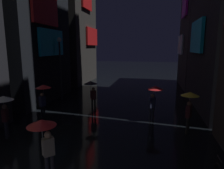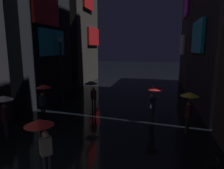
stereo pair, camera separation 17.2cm
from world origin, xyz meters
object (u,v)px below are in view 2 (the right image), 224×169
object	(u,v)px
pedestrian_midstreet_centre_black	(92,88)
streetlamp_left_far	(61,61)
pedestrian_far_right_yellow	(189,101)
pedestrian_foreground_left_red	(43,92)
pedestrian_midstreet_left_red	(154,94)
pedestrian_near_crossing_red	(41,132)
pedestrian_foreground_right_clear	(4,105)

from	to	relation	value
pedestrian_midstreet_centre_black	streetlamp_left_far	size ratio (longest dim) A/B	0.42
pedestrian_midstreet_centre_black	pedestrian_far_right_yellow	distance (m)	6.21
pedestrian_foreground_left_red	pedestrian_far_right_yellow	world-z (taller)	same
pedestrian_far_right_yellow	streetlamp_left_far	size ratio (longest dim) A/B	0.42
pedestrian_midstreet_left_red	pedestrian_midstreet_centre_black	world-z (taller)	same
pedestrian_midstreet_centre_black	pedestrian_far_right_yellow	size ratio (longest dim) A/B	1.00
pedestrian_near_crossing_red	pedestrian_far_right_yellow	world-z (taller)	same
pedestrian_foreground_left_red	pedestrian_foreground_right_clear	world-z (taller)	same
pedestrian_near_crossing_red	pedestrian_foreground_right_clear	distance (m)	4.17
pedestrian_foreground_left_red	streetlamp_left_far	bearing A→B (deg)	103.44
pedestrian_near_crossing_red	pedestrian_midstreet_left_red	size ratio (longest dim) A/B	1.00
pedestrian_foreground_right_clear	pedestrian_near_crossing_red	bearing A→B (deg)	-34.65
pedestrian_foreground_left_red	pedestrian_foreground_right_clear	size ratio (longest dim) A/B	1.00
pedestrian_foreground_left_red	pedestrian_far_right_yellow	distance (m)	8.20
pedestrian_foreground_left_red	pedestrian_midstreet_left_red	world-z (taller)	same
pedestrian_foreground_right_clear	streetlamp_left_far	bearing A→B (deg)	96.05
pedestrian_near_crossing_red	streetlamp_left_far	world-z (taller)	streetlamp_left_far
pedestrian_midstreet_left_red	pedestrian_midstreet_centre_black	bearing A→B (deg)	166.78
pedestrian_far_right_yellow	pedestrian_near_crossing_red	bearing A→B (deg)	-135.87
pedestrian_midstreet_left_red	pedestrian_far_right_yellow	world-z (taller)	same
pedestrian_near_crossing_red	streetlamp_left_far	xyz separation A→B (m)	(-4.22, 9.79, 1.54)
pedestrian_midstreet_left_red	pedestrian_foreground_right_clear	distance (m)	7.78
pedestrian_foreground_left_red	streetlamp_left_far	size ratio (longest dim) A/B	0.42
pedestrian_midstreet_left_red	pedestrian_foreground_right_clear	world-z (taller)	same
pedestrian_far_right_yellow	streetlamp_left_far	bearing A→B (deg)	152.43
pedestrian_foreground_right_clear	pedestrian_far_right_yellow	world-z (taller)	same
pedestrian_foreground_right_clear	pedestrian_far_right_yellow	bearing A→B (deg)	16.75
pedestrian_midstreet_left_red	pedestrian_far_right_yellow	size ratio (longest dim) A/B	1.00
pedestrian_far_right_yellow	pedestrian_midstreet_left_red	bearing A→B (deg)	144.20
streetlamp_left_far	pedestrian_midstreet_centre_black	bearing A→B (deg)	-37.20
pedestrian_midstreet_left_red	pedestrian_midstreet_centre_black	size ratio (longest dim) A/B	1.00
pedestrian_foreground_left_red	streetlamp_left_far	distance (m)	4.98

